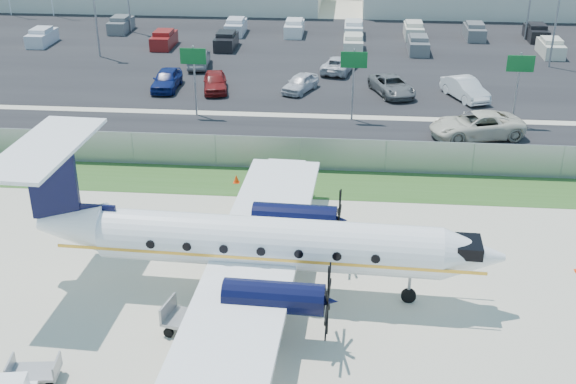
{
  "coord_description": "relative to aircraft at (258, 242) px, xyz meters",
  "views": [
    {
      "loc": [
        2.69,
        -25.0,
        17.1
      ],
      "look_at": [
        0.0,
        6.0,
        2.3
      ],
      "focal_mm": 45.0,
      "sensor_mm": 36.0,
      "label": 1
    }
  ],
  "objects": [
    {
      "name": "access_road",
      "position": [
        0.78,
        18.16,
        -2.41
      ],
      "size": [
        170.0,
        8.0,
        0.02
      ],
      "primitive_type": "cube",
      "color": "black",
      "rests_on": "ground"
    },
    {
      "name": "parked_car_f",
      "position": [
        -9.51,
        34.48,
        -2.42
      ],
      "size": [
        2.06,
        4.74,
        1.52
      ],
      "primitive_type": "imported",
      "rotation": [
        0.0,
        0.0,
        3.24
      ],
      "color": "#595B5E",
      "rests_on": "ground"
    },
    {
      "name": "baggage_cart_far",
      "position": [
        -7.22,
        -6.41,
        -2.0
      ],
      "size": [
        1.84,
        1.23,
        0.91
      ],
      "color": "gray",
      "rests_on": "ground"
    },
    {
      "name": "aircraft",
      "position": [
        0.0,
        0.0,
        0.0
      ],
      "size": [
        20.19,
        19.92,
        6.26
      ],
      "color": "white",
      "rests_on": "ground"
    },
    {
      "name": "baggage_cart_near",
      "position": [
        -2.2,
        -3.04,
        -1.87
      ],
      "size": [
        2.5,
        1.82,
        1.19
      ],
      "color": "gray",
      "rests_on": "ground"
    },
    {
      "name": "sign_right",
      "position": [
        14.78,
        22.07,
        1.19
      ],
      "size": [
        1.8,
        0.26,
        5.0
      ],
      "color": "gray",
      "rests_on": "ground"
    },
    {
      "name": "sign_left",
      "position": [
        -7.22,
        22.07,
        1.19
      ],
      "size": [
        1.8,
        0.26,
        5.0
      ],
      "color": "gray",
      "rests_on": "ground"
    },
    {
      "name": "ground",
      "position": [
        0.78,
        -0.84,
        -2.42
      ],
      "size": [
        170.0,
        170.0,
        0.0
      ],
      "primitive_type": "plane",
      "color": "beige",
      "rests_on": "ground"
    },
    {
      "name": "grass_verge",
      "position": [
        0.78,
        11.16,
        -2.41
      ],
      "size": [
        170.0,
        4.0,
        0.02
      ],
      "primitive_type": "cube",
      "color": "#2D561E",
      "rests_on": "ground"
    },
    {
      "name": "perimeter_fence",
      "position": [
        0.78,
        13.16,
        -1.42
      ],
      "size": [
        120.0,
        0.06,
        1.99
      ],
      "color": "gray",
      "rests_on": "ground"
    },
    {
      "name": "parked_car_g",
      "position": [
        2.59,
        34.03,
        -2.42
      ],
      "size": [
        3.24,
        5.19,
        1.34
      ],
      "primitive_type": "imported",
      "rotation": [
        0.0,
        0.0,
        2.92
      ],
      "color": "silver",
      "rests_on": "ground"
    },
    {
      "name": "parked_car_e",
      "position": [
        12.26,
        27.54,
        -2.42
      ],
      "size": [
        3.44,
        5.11,
        1.59
      ],
      "primitive_type": "imported",
      "rotation": [
        0.0,
        0.0,
        0.4
      ],
      "color": "silver",
      "rests_on": "ground"
    },
    {
      "name": "road_car_mid",
      "position": [
        11.9,
        19.37,
        -2.42
      ],
      "size": [
        6.58,
        4.2,
        1.69
      ],
      "primitive_type": "imported",
      "rotation": [
        0.0,
        0.0,
        -1.33
      ],
      "color": "beige",
      "rests_on": "ground"
    },
    {
      "name": "cone_starboard_wing",
      "position": [
        -2.66,
        10.95,
        -2.18
      ],
      "size": [
        0.35,
        0.35,
        0.5
      ],
      "color": "#FF3708",
      "rests_on": "ground"
    },
    {
      "name": "parked_car_a",
      "position": [
        -10.77,
        28.01,
        -2.42
      ],
      "size": [
        1.96,
        4.7,
        1.59
      ],
      "primitive_type": "imported",
      "rotation": [
        0.0,
        0.0,
        0.02
      ],
      "color": "navy",
      "rests_on": "ground"
    },
    {
      "name": "light_pole_ne",
      "position": [
        20.78,
        37.16,
        2.81
      ],
      "size": [
        0.9,
        0.35,
        9.09
      ],
      "color": "gray",
      "rests_on": "ground"
    },
    {
      "name": "parked_car_c",
      "position": [
        -0.27,
        28.33,
        -2.42
      ],
      "size": [
        3.05,
        4.35,
        1.38
      ],
      "primitive_type": "imported",
      "rotation": [
        0.0,
        0.0,
        -0.39
      ],
      "color": "silver",
      "rests_on": "ground"
    },
    {
      "name": "parking_lot",
      "position": [
        0.78,
        39.16,
        -2.41
      ],
      "size": [
        170.0,
        32.0,
        0.02
      ],
      "primitive_type": "cube",
      "color": "black",
      "rests_on": "ground"
    },
    {
      "name": "sign_mid",
      "position": [
        3.78,
        22.07,
        1.19
      ],
      "size": [
        1.8,
        0.26,
        5.0
      ],
      "color": "gray",
      "rests_on": "ground"
    },
    {
      "name": "parked_car_b",
      "position": [
        -6.88,
        27.85,
        -2.42
      ],
      "size": [
        2.59,
        4.69,
        1.51
      ],
      "primitive_type": "imported",
      "rotation": [
        0.0,
        0.0,
        0.19
      ],
      "color": "maroon",
      "rests_on": "ground"
    },
    {
      "name": "parked_car_d",
      "position": [
        6.81,
        28.18,
        -2.42
      ],
      "size": [
        3.93,
        5.63,
        1.43
      ],
      "primitive_type": "imported",
      "rotation": [
        0.0,
        0.0,
        0.34
      ],
      "color": "#595B5E",
      "rests_on": "ground"
    },
    {
      "name": "far_parking_rows",
      "position": [
        0.78,
        44.16,
        -2.42
      ],
      "size": [
        56.0,
        10.0,
        1.6
      ],
      "primitive_type": null,
      "color": "gray",
      "rests_on": "ground"
    }
  ]
}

